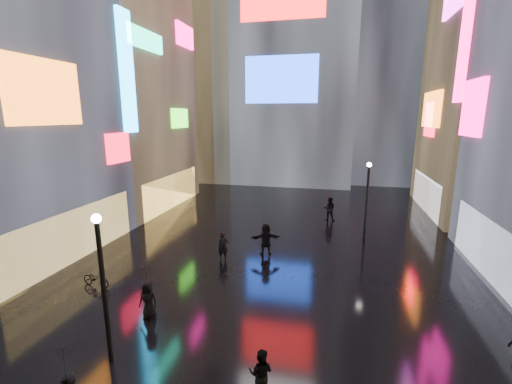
% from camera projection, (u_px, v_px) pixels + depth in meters
% --- Properties ---
extents(ground, '(140.00, 140.00, 0.00)m').
position_uv_depth(ground, '(283.00, 239.00, 23.10)').
color(ground, black).
rests_on(ground, ground).
extents(building_left_far, '(10.28, 12.00, 22.00)m').
position_uv_depth(building_left_far, '(115.00, 83.00, 29.96)').
color(building_left_far, black).
rests_on(building_left_far, ground).
extents(tower_main, '(16.00, 14.20, 42.00)m').
position_uv_depth(tower_main, '(291.00, 9.00, 41.97)').
color(tower_main, black).
rests_on(tower_main, ground).
extents(tower_flank_right, '(12.00, 12.00, 34.00)m').
position_uv_depth(tower_flank_right, '(390.00, 42.00, 42.11)').
color(tower_flank_right, black).
rests_on(tower_flank_right, ground).
extents(tower_flank_left, '(10.00, 10.00, 26.00)m').
position_uv_depth(tower_flank_left, '(203.00, 77.00, 44.28)').
color(tower_flank_left, black).
rests_on(tower_flank_left, ground).
extents(lamp_near, '(0.30, 0.30, 5.20)m').
position_uv_depth(lamp_near, '(103.00, 281.00, 10.97)').
color(lamp_near, black).
rests_on(lamp_near, ground).
extents(lamp_far, '(0.30, 0.30, 5.20)m').
position_uv_depth(lamp_far, '(367.00, 196.00, 22.58)').
color(lamp_far, black).
rests_on(lamp_far, ground).
extents(pedestrian_1, '(0.76, 0.59, 1.54)m').
position_uv_depth(pedestrian_1, '(261.00, 373.00, 10.00)').
color(pedestrian_1, black).
rests_on(pedestrian_1, ground).
extents(pedestrian_4, '(0.79, 0.54, 1.56)m').
position_uv_depth(pedestrian_4, '(148.00, 300.00, 13.96)').
color(pedestrian_4, black).
rests_on(pedestrian_4, ground).
extents(pedestrian_5, '(1.87, 1.15, 1.92)m').
position_uv_depth(pedestrian_5, '(266.00, 239.00, 20.30)').
color(pedestrian_5, black).
rests_on(pedestrian_5, ground).
extents(pedestrian_6, '(0.70, 0.62, 1.62)m').
position_uv_depth(pedestrian_6, '(223.00, 246.00, 19.62)').
color(pedestrian_6, black).
rests_on(pedestrian_6, ground).
extents(pedestrian_7, '(0.97, 0.78, 1.87)m').
position_uv_depth(pedestrian_7, '(329.00, 209.00, 27.04)').
color(pedestrian_7, black).
rests_on(pedestrian_7, ground).
extents(umbrella_0, '(1.30, 1.30, 0.84)m').
position_uv_depth(umbrella_0, '(64.00, 362.00, 8.32)').
color(umbrella_0, black).
rests_on(umbrella_0, pedestrian_0).
extents(umbrella_2, '(1.14, 1.16, 0.91)m').
position_uv_depth(umbrella_2, '(146.00, 272.00, 13.69)').
color(umbrella_2, black).
rests_on(umbrella_2, pedestrian_4).
extents(bicycle, '(1.65, 0.78, 0.83)m').
position_uv_depth(bicycle, '(96.00, 278.00, 16.60)').
color(bicycle, black).
rests_on(bicycle, ground).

